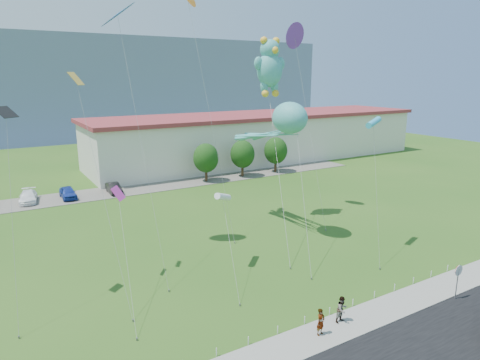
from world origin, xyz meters
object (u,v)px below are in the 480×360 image
teddy_bear_kite (270,66)px  parked_car_black (114,188)px  warehouse (261,136)px  parked_car_blue (68,193)px  pedestrian_left (321,322)px  stop_sign (458,274)px  parked_car_white (28,197)px  octopus_kite (280,126)px  pedestrian_right (342,309)px

teddy_bear_kite → parked_car_black: bearing=122.1°
warehouse → parked_car_blue: 35.76m
warehouse → teddy_bear_kite: 34.75m
pedestrian_left → parked_car_blue: bearing=88.5°
teddy_bear_kite → stop_sign: bearing=-86.8°
parked_car_white → parked_car_black: size_ratio=1.15×
warehouse → stop_sign: bearing=-108.9°
parked_car_blue → octopus_kite: 28.78m
pedestrian_left → pedestrian_right: 2.02m
warehouse → parked_car_black: warehouse is taller
stop_sign → octopus_kite: bearing=99.7°
octopus_kite → teddy_bear_kite: 6.97m
parked_car_white → pedestrian_right: bearing=-61.8°
parked_car_black → warehouse: bearing=19.3°
pedestrian_right → parked_car_black: pedestrian_right is taller
parked_car_blue → octopus_kite: (15.09, -22.62, 9.43)m
stop_sign → parked_car_white: 45.48m
pedestrian_left → stop_sign: bearing=-20.6°
parked_car_blue → parked_car_black: size_ratio=1.05×
octopus_kite → parked_car_white: bearing=129.8°
pedestrian_left → parked_car_blue: (-7.36, 37.53, -0.14)m
parked_car_black → teddy_bear_kite: bearing=-57.0°
warehouse → pedestrian_left: (-27.03, -46.73, -3.22)m
teddy_bear_kite → parked_car_white: bearing=137.8°
pedestrian_right → parked_car_blue: size_ratio=0.40×
parked_car_white → parked_car_black: 9.83m
stop_sign → warehouse: bearing=71.1°
parked_car_blue → parked_car_white: bearing=171.2°
pedestrian_left → parked_car_black: 37.15m
parked_car_black → parked_car_blue: bearing=176.4°
warehouse → pedestrian_left: warehouse is taller
octopus_kite → teddy_bear_kite: teddy_bear_kite is taller
warehouse → teddy_bear_kite: (-17.63, -27.68, 11.42)m
parked_car_white → pedestrian_left: bearing=-64.6°
stop_sign → parked_car_black: 40.55m
stop_sign → parked_car_black: bearing=107.9°
warehouse → parked_car_blue: (-34.39, -9.20, -3.37)m
warehouse → octopus_kite: (-19.30, -31.82, 6.06)m
parked_car_white → teddy_bear_kite: teddy_bear_kite is taller
pedestrian_right → stop_sign: bearing=-17.5°
parked_car_blue → octopus_kite: size_ratio=0.27×
parked_car_blue → parked_car_black: 5.45m
stop_sign → pedestrian_left: (-10.53, 1.47, -0.97)m
parked_car_white → parked_car_black: (9.77, -1.09, -0.01)m
stop_sign → parked_car_blue: bearing=114.6°
parked_car_black → stop_sign: bearing=-71.2°
pedestrian_left → parked_car_white: (-11.69, 38.19, -0.19)m
parked_car_black → octopus_kite: size_ratio=0.26×
pedestrian_right → parked_car_blue: 38.34m
parked_car_white → octopus_kite: (19.42, -23.28, 9.48)m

